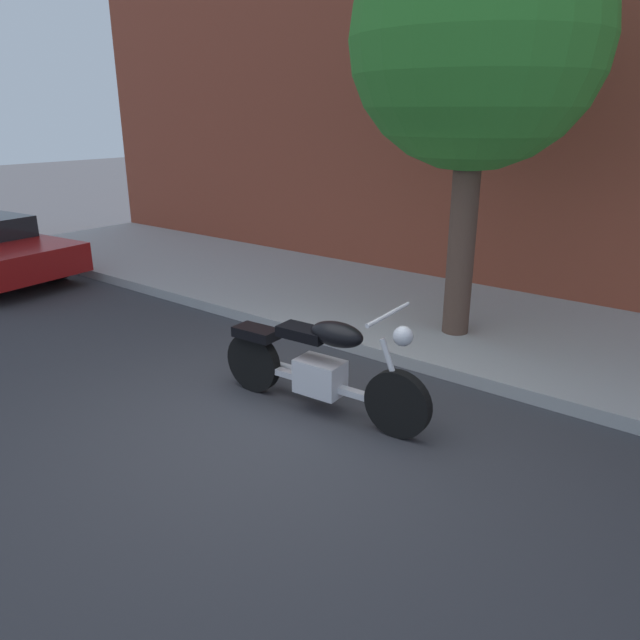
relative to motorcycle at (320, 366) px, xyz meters
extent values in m
plane|color=#38383D|center=(-0.14, -0.45, -0.46)|extent=(60.00, 60.00, 0.00)
cube|color=#A8A8A8|center=(-0.14, 2.95, -0.39)|extent=(18.44, 3.22, 0.14)
cylinder|color=black|center=(0.80, 0.05, -0.16)|extent=(0.61, 0.14, 0.60)
cylinder|color=black|center=(-0.80, -0.06, -0.16)|extent=(0.61, 0.14, 0.60)
cube|color=silver|center=(0.00, -0.01, -0.11)|extent=(0.46, 0.31, 0.32)
cube|color=silver|center=(0.00, -0.01, -0.18)|extent=(1.44, 0.17, 0.06)
ellipsoid|color=black|center=(0.18, 0.01, 0.35)|extent=(0.54, 0.29, 0.22)
cube|color=black|center=(-0.18, -0.02, 0.29)|extent=(0.49, 0.27, 0.10)
cube|color=black|center=(-0.75, -0.05, 0.17)|extent=(0.45, 0.27, 0.10)
cylinder|color=silver|center=(0.74, 0.04, 0.12)|extent=(0.27, 0.07, 0.58)
cylinder|color=silver|center=(0.68, 0.04, 0.63)|extent=(0.08, 0.70, 0.04)
sphere|color=silver|center=(0.82, 0.05, 0.47)|extent=(0.17, 0.17, 0.17)
cylinder|color=silver|center=(-0.26, 0.14, -0.21)|extent=(0.80, 0.14, 0.09)
cylinder|color=black|center=(-6.35, 0.96, -0.14)|extent=(0.66, 0.28, 0.64)
cylinder|color=brown|center=(0.19, 2.40, 0.86)|extent=(0.31, 0.31, 2.63)
sphere|color=#378C30|center=(0.19, 2.40, 2.91)|extent=(2.69, 2.69, 2.69)
camera|label=1|loc=(3.12, -3.98, 2.19)|focal=33.80mm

